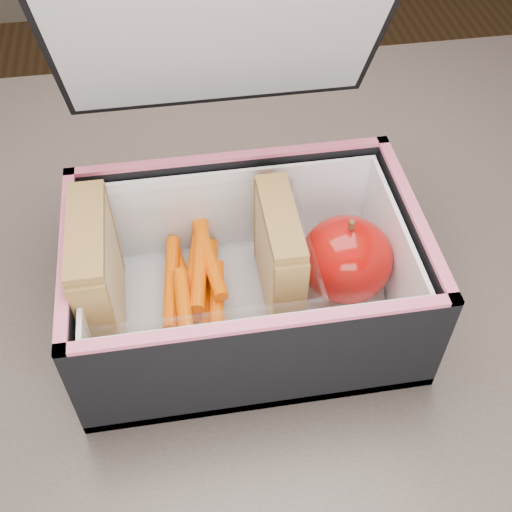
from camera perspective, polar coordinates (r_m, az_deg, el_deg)
The scene contains 8 objects.
kitchen_table at distance 0.64m, azimuth -0.49°, elevation -9.23°, with size 1.20×0.80×0.75m.
lunch_bag at distance 0.52m, azimuth -1.00°, elevation -0.95°, with size 0.27×0.27×0.26m.
plastic_tub at distance 0.52m, azimuth -5.75°, elevation -2.08°, with size 0.19×0.14×0.08m, color white, non-canonical shape.
sandwich_left at distance 0.51m, azimuth -13.88°, elevation -1.68°, with size 0.03×0.10×0.11m.
sandwich_right at distance 0.52m, azimuth 2.05°, elevation -0.12°, with size 0.03×0.09×0.10m.
carrot_sticks at distance 0.54m, azimuth -5.17°, elevation -2.46°, with size 0.06×0.16×0.03m.
paper_napkin at distance 0.57m, azimuth 7.53°, elevation -2.41°, with size 0.08×0.08×0.01m, color white.
red_apple at distance 0.53m, azimuth 8.02°, elevation -0.28°, with size 0.10×0.10×0.08m.
Camera 1 is at (-0.05, -0.34, 1.20)m, focal length 45.00 mm.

